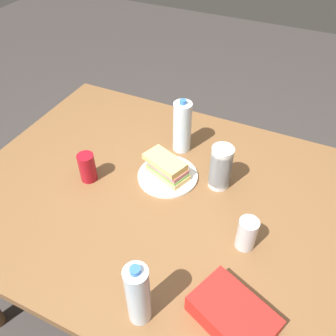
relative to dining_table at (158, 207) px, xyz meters
name	(u,v)px	position (x,y,z in m)	size (l,w,h in m)	color
ground_plane	(160,290)	(0.00, 0.00, -0.69)	(8.00, 8.00, 0.00)	#383330
dining_table	(158,207)	(0.00, 0.00, 0.00)	(1.49, 1.15, 0.77)	brown
paper_plate	(168,176)	(0.00, -0.09, 0.09)	(0.24, 0.24, 0.01)	white
sandwich	(167,167)	(0.00, -0.09, 0.14)	(0.20, 0.15, 0.08)	#DBB26B
soda_can_red	(87,167)	(0.28, 0.05, 0.15)	(0.07, 0.07, 0.12)	maroon
chip_bag	(233,315)	(-0.41, 0.36, 0.12)	(0.23, 0.15, 0.07)	red
water_bottle_tall	(138,295)	(-0.17, 0.45, 0.20)	(0.07, 0.07, 0.25)	silver
plastic_cup_stack	(221,167)	(-0.20, -0.14, 0.18)	(0.08, 0.08, 0.18)	silver
water_bottle_spare	(182,127)	(0.02, -0.29, 0.20)	(0.08, 0.08, 0.25)	silver
soda_can_silver	(247,234)	(-0.37, 0.09, 0.15)	(0.07, 0.07, 0.12)	silver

